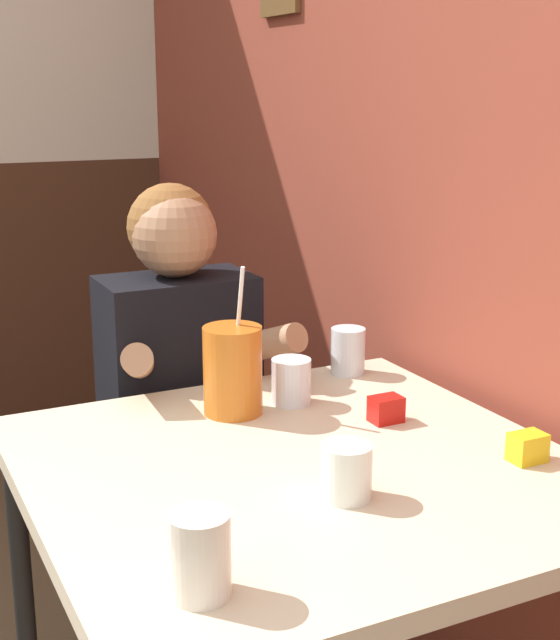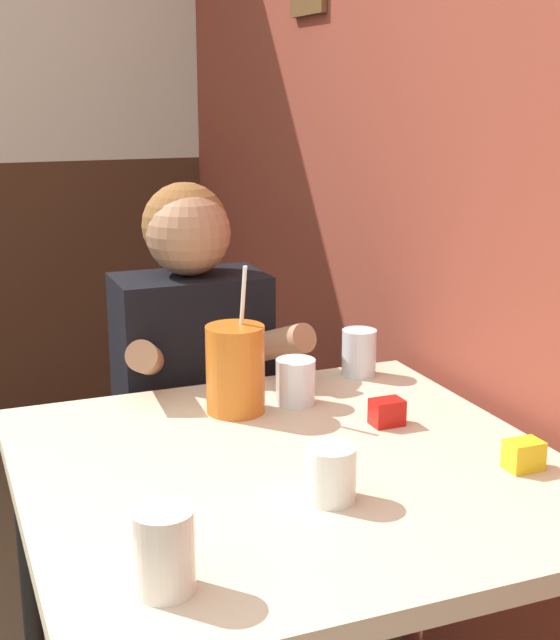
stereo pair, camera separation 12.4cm
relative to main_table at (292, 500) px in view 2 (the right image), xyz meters
The scene contains 10 objects.
brick_wall_right 1.25m from the main_table, 60.25° to the left, with size 0.08×4.50×2.70m.
main_table is the anchor object (origin of this frame).
person_seated 0.61m from the main_table, 90.05° to the left, with size 0.42×0.40×1.17m.
cocktail_pitcher 0.31m from the main_table, 91.49° to the left, with size 0.12×0.12×0.29m.
glass_near_pitcher 0.32m from the main_table, 66.28° to the left, with size 0.08×0.08×0.09m.
glass_center 0.19m from the main_table, 89.34° to the right, with size 0.08×0.08×0.09m.
glass_far_side 0.45m from the main_table, 134.70° to the right, with size 0.08×0.08×0.11m.
glass_by_brick 0.52m from the main_table, 50.57° to the left, with size 0.08×0.08×0.10m.
condiment_ketchup 0.27m from the main_table, 23.03° to the left, with size 0.06×0.04×0.05m.
condiment_mustard 0.40m from the main_table, 25.13° to the right, with size 0.06×0.04×0.05m.
Camera 2 is at (0.39, -0.96, 1.37)m, focal length 50.00 mm.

